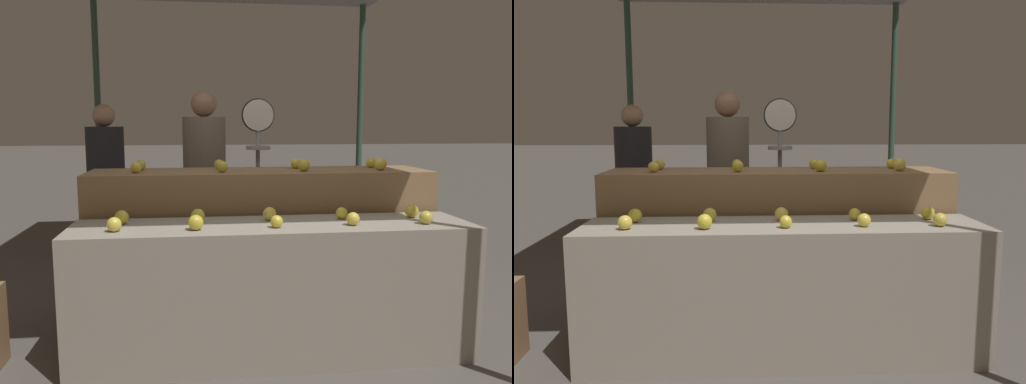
{
  "view_description": "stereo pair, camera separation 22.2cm",
  "coord_description": "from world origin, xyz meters",
  "views": [
    {
      "loc": [
        -0.46,
        -2.85,
        1.4
      ],
      "look_at": [
        -0.07,
        0.3,
        0.96
      ],
      "focal_mm": 35.0,
      "sensor_mm": 36.0,
      "label": 1
    },
    {
      "loc": [
        -0.24,
        -2.87,
        1.4
      ],
      "look_at": [
        -0.07,
        0.3,
        0.96
      ],
      "focal_mm": 35.0,
      "sensor_mm": 36.0,
      "label": 2
    }
  ],
  "objects": [
    {
      "name": "apple_front_6",
      "position": [
        -0.44,
        0.1,
        0.85
      ],
      "size": [
        0.08,
        0.08,
        0.08
      ],
      "primitive_type": "sphere",
      "color": "gold",
      "rests_on": "display_counter_front"
    },
    {
      "name": "person_vendor_at_scale",
      "position": [
        -0.37,
        1.49,
        0.96
      ],
      "size": [
        0.46,
        0.46,
        1.67
      ],
      "rotation": [
        0.0,
        0.0,
        2.84
      ],
      "color": "#2D2D38",
      "rests_on": "ground_plane"
    },
    {
      "name": "apple_front_2",
      "position": [
        0.0,
        -0.11,
        0.85
      ],
      "size": [
        0.07,
        0.07,
        0.07
      ],
      "primitive_type": "sphere",
      "color": "gold",
      "rests_on": "display_counter_front"
    },
    {
      "name": "apple_back_1",
      "position": [
        -0.27,
        0.49,
        1.11
      ],
      "size": [
        0.08,
        0.08,
        0.08
      ],
      "primitive_type": "sphere",
      "color": "gold",
      "rests_on": "display_counter_back"
    },
    {
      "name": "display_counter_back",
      "position": [
        0.0,
        0.6,
        0.54
      ],
      "size": [
        2.36,
        0.55,
        1.07
      ],
      "primitive_type": "cube",
      "color": "olive",
      "rests_on": "ground_plane"
    },
    {
      "name": "apple_front_4",
      "position": [
        0.89,
        -0.11,
        0.85
      ],
      "size": [
        0.08,
        0.08,
        0.08
      ],
      "primitive_type": "sphere",
      "color": "gold",
      "rests_on": "display_counter_front"
    },
    {
      "name": "apple_front_8",
      "position": [
        0.44,
        0.1,
        0.85
      ],
      "size": [
        0.07,
        0.07,
        0.07
      ],
      "primitive_type": "sphere",
      "color": "gold",
      "rests_on": "display_counter_front"
    },
    {
      "name": "produce_scale",
      "position": [
        0.06,
        1.23,
        1.16
      ],
      "size": [
        0.27,
        0.2,
        1.6
      ],
      "color": "#99999E",
      "rests_on": "ground_plane"
    },
    {
      "name": "apple_back_7",
      "position": [
        0.84,
        0.7,
        1.11
      ],
      "size": [
        0.07,
        0.07,
        0.07
      ],
      "primitive_type": "sphere",
      "color": "gold",
      "rests_on": "display_counter_back"
    },
    {
      "name": "display_counter_front",
      "position": [
        0.0,
        0.0,
        0.41
      ],
      "size": [
        2.36,
        0.55,
        0.81
      ],
      "primitive_type": "cube",
      "color": "gray",
      "rests_on": "ground_plane"
    },
    {
      "name": "person_customer_left",
      "position": [
        -1.29,
        1.96,
        0.91
      ],
      "size": [
        0.47,
        0.47,
        1.58
      ],
      "rotation": [
        0.0,
        0.0,
        3.63
      ],
      "color": "#2D2D38",
      "rests_on": "ground_plane"
    },
    {
      "name": "apple_front_5",
      "position": [
        -0.89,
        0.1,
        0.85
      ],
      "size": [
        0.08,
        0.08,
        0.08
      ],
      "primitive_type": "sphere",
      "color": "gold",
      "rests_on": "display_counter_front"
    },
    {
      "name": "apple_back_2",
      "position": [
        0.29,
        0.49,
        1.12
      ],
      "size": [
        0.08,
        0.08,
        0.08
      ],
      "primitive_type": "sphere",
      "color": "gold",
      "rests_on": "display_counter_back"
    },
    {
      "name": "apple_back_4",
      "position": [
        -0.83,
        0.7,
        1.11
      ],
      "size": [
        0.07,
        0.07,
        0.07
      ],
      "primitive_type": "sphere",
      "color": "gold",
      "rests_on": "display_counter_back"
    },
    {
      "name": "apple_front_0",
      "position": [
        -0.9,
        -0.11,
        0.85
      ],
      "size": [
        0.08,
        0.08,
        0.08
      ],
      "primitive_type": "sphere",
      "color": "yellow",
      "rests_on": "display_counter_front"
    },
    {
      "name": "apple_front_3",
      "position": [
        0.45,
        -0.1,
        0.85
      ],
      "size": [
        0.08,
        0.08,
        0.08
      ],
      "primitive_type": "sphere",
      "color": "yellow",
      "rests_on": "display_counter_front"
    },
    {
      "name": "apple_back_5",
      "position": [
        -0.28,
        0.71,
        1.11
      ],
      "size": [
        0.07,
        0.07,
        0.07
      ],
      "primitive_type": "sphere",
      "color": "gold",
      "rests_on": "display_counter_back"
    },
    {
      "name": "apple_front_7",
      "position": [
        -0.01,
        0.11,
        0.85
      ],
      "size": [
        0.08,
        0.08,
        0.08
      ],
      "primitive_type": "sphere",
      "color": "yellow",
      "rests_on": "display_counter_front"
    },
    {
      "name": "apple_front_1",
      "position": [
        -0.46,
        -0.12,
        0.85
      ],
      "size": [
        0.09,
        0.09,
        0.09
      ],
      "primitive_type": "sphere",
      "color": "gold",
      "rests_on": "display_counter_front"
    },
    {
      "name": "apple_front_9",
      "position": [
        0.89,
        0.1,
        0.85
      ],
      "size": [
        0.08,
        0.08,
        0.08
      ],
      "primitive_type": "sphere",
      "color": "gold",
      "rests_on": "display_counter_front"
    },
    {
      "name": "apple_back_0",
      "position": [
        -0.84,
        0.5,
        1.11
      ],
      "size": [
        0.07,
        0.07,
        0.07
      ],
      "primitive_type": "sphere",
      "color": "yellow",
      "rests_on": "display_counter_back"
    },
    {
      "name": "apple_back_6",
      "position": [
        0.27,
        0.71,
        1.11
      ],
      "size": [
        0.07,
        0.07,
        0.07
      ],
      "primitive_type": "sphere",
      "color": "gold",
      "rests_on": "display_counter_back"
    },
    {
      "name": "apple_back_3",
      "position": [
        0.84,
        0.5,
        1.12
      ],
      "size": [
        0.09,
        0.09,
        0.09
      ],
      "primitive_type": "sphere",
      "color": "yellow",
      "rests_on": "display_counter_back"
    },
    {
      "name": "ground_plane",
      "position": [
        0.0,
        0.0,
        0.0
      ],
      "size": [
        60.0,
        60.0,
        0.0
      ],
      "primitive_type": "plane",
      "color": "#59544F"
    }
  ]
}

